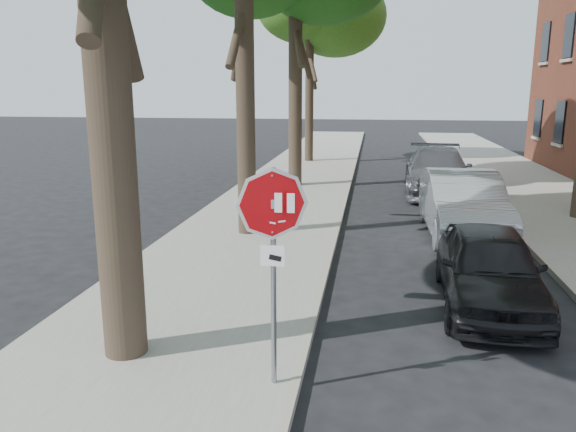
# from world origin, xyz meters

# --- Properties ---
(ground) EXTENTS (120.00, 120.00, 0.00)m
(ground) POSITION_xyz_m (0.00, 0.00, 0.00)
(ground) COLOR black
(ground) RESTS_ON ground
(sidewalk_left) EXTENTS (4.00, 55.00, 0.12)m
(sidewalk_left) POSITION_xyz_m (-2.50, 12.00, 0.06)
(sidewalk_left) COLOR gray
(sidewalk_left) RESTS_ON ground
(sidewalk_right) EXTENTS (4.00, 55.00, 0.12)m
(sidewalk_right) POSITION_xyz_m (6.00, 12.00, 0.06)
(sidewalk_right) COLOR gray
(sidewalk_right) RESTS_ON ground
(curb_left) EXTENTS (0.12, 55.00, 0.13)m
(curb_left) POSITION_xyz_m (-0.45, 12.00, 0.07)
(curb_left) COLOR #9E9384
(curb_left) RESTS_ON ground
(curb_right) EXTENTS (0.12, 55.00, 0.13)m
(curb_right) POSITION_xyz_m (3.95, 12.00, 0.07)
(curb_right) COLOR #9E9384
(curb_right) RESTS_ON ground
(stop_sign) EXTENTS (0.76, 0.34, 2.61)m
(stop_sign) POSITION_xyz_m (-0.70, -0.03, 1.95)
(stop_sign) COLOR gray
(stop_sign) RESTS_ON sidewalk_left
(tree_far) EXTENTS (5.29, 4.91, 9.33)m
(tree_far) POSITION_xyz_m (-2.72, 21.11, 7.21)
(tree_far) COLOR black
(tree_far) RESTS_ON sidewalk_left
(car_a) EXTENTS (1.76, 3.98, 1.33)m
(car_a) POSITION_xyz_m (2.35, 3.24, 0.66)
(car_a) COLOR black
(car_a) RESTS_ON ground
(car_b) EXTENTS (1.78, 4.83, 1.58)m
(car_b) POSITION_xyz_m (2.60, 7.89, 0.79)
(car_b) COLOR #A5A8AD
(car_b) RESTS_ON ground
(car_c) EXTENTS (2.42, 5.42, 1.54)m
(car_c) POSITION_xyz_m (2.60, 13.72, 0.77)
(car_c) COLOR #4C4C51
(car_c) RESTS_ON ground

